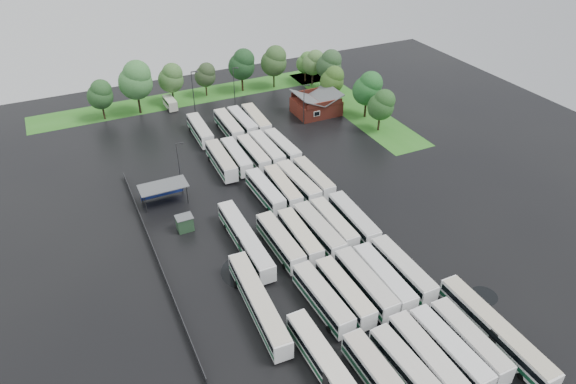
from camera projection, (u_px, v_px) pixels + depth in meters
name	position (u px, v px, depth m)	size (l,w,h in m)	color
ground	(310.00, 247.00, 79.82)	(160.00, 160.00, 0.00)	black
brick_building	(316.00, 106.00, 119.55)	(10.07, 8.60, 5.39)	maroon
wash_shed	(163.00, 187.00, 88.54)	(8.20, 4.20, 3.58)	#2D2D30
utility_hut	(185.00, 223.00, 82.74)	(2.70, 2.20, 2.62)	#224127
grass_strip_north	(198.00, 96.00, 129.23)	(80.00, 10.00, 0.01)	#2A6D1C
grass_strip_east	(352.00, 106.00, 124.20)	(10.00, 50.00, 0.01)	#2A6D1C
west_fence	(155.00, 254.00, 77.53)	(0.10, 50.00, 1.20)	#2D2D30
bus_r0c0	(380.00, 378.00, 57.72)	(2.82, 12.38, 3.43)	silver
bus_r0c1	(408.00, 370.00, 58.73)	(3.03, 12.00, 3.31)	silver
bus_r0c2	(427.00, 357.00, 60.07)	(2.72, 12.41, 3.45)	silver
bus_r0c3	(449.00, 349.00, 61.07)	(2.89, 12.37, 3.43)	silver
bus_r0c4	(469.00, 340.00, 62.20)	(2.65, 12.12, 3.37)	silver
bus_r1c0	(322.00, 298.00, 68.03)	(3.01, 12.37, 3.42)	silver
bus_r1c1	(344.00, 292.00, 69.08)	(2.68, 12.07, 3.35)	silver
bus_r1c2	(365.00, 283.00, 70.34)	(2.69, 12.56, 3.50)	silver
bus_r1c3	(383.00, 278.00, 71.20)	(2.90, 12.55, 3.48)	silver
bus_r1c4	(402.00, 269.00, 72.70)	(2.72, 12.54, 3.49)	silver
bus_r2c0	(280.00, 242.00, 77.93)	(2.80, 12.40, 3.44)	silver
bus_r2c1	(300.00, 236.00, 79.09)	(2.84, 12.00, 3.32)	silver
bus_r2c2	(319.00, 230.00, 80.16)	(2.88, 12.60, 3.50)	silver
bus_r2c3	(334.00, 224.00, 81.74)	(2.59, 11.86, 3.30)	silver
bus_r2c4	(353.00, 219.00, 82.61)	(2.99, 12.62, 3.50)	silver
bus_r3c1	(265.00, 191.00, 89.65)	(2.80, 11.95, 3.31)	silver
bus_r3c2	(283.00, 188.00, 90.53)	(2.91, 12.09, 3.35)	silver
bus_r3c3	(298.00, 183.00, 91.70)	(3.17, 12.52, 3.46)	silver
bus_r3c4	(313.00, 178.00, 93.20)	(2.69, 11.91, 3.30)	silver
bus_r4c0	(221.00, 160.00, 98.35)	(2.99, 12.61, 3.49)	silver
bus_r4c1	(236.00, 157.00, 99.74)	(2.86, 12.05, 3.34)	silver
bus_r4c2	(253.00, 154.00, 100.71)	(2.57, 11.99, 3.34)	silver
bus_r4c3	(267.00, 150.00, 101.89)	(2.70, 12.44, 3.46)	silver
bus_r4c4	(282.00, 147.00, 103.04)	(3.00, 12.06, 3.33)	silver
bus_r5c0	(200.00, 130.00, 109.08)	(2.96, 12.37, 3.42)	silver
bus_r5c2	(229.00, 126.00, 110.79)	(2.84, 12.59, 3.49)	silver
bus_r5c3	(242.00, 122.00, 112.47)	(2.73, 12.11, 3.36)	silver
bus_r5c4	(256.00, 120.00, 113.11)	(3.26, 12.67, 3.50)	silver
artic_bus_west_a	(331.00, 372.00, 58.39)	(2.82, 17.91, 3.32)	silver
artic_bus_west_b	(245.00, 239.00, 78.41)	(2.67, 18.13, 3.36)	silver
artic_bus_west_c	(258.00, 302.00, 67.45)	(3.39, 18.10, 3.34)	silver
artic_bus_east	(495.00, 331.00, 63.50)	(2.57, 17.92, 3.32)	silver
minibus	(170.00, 103.00, 122.28)	(2.29, 5.69, 2.46)	beige
tree_north_0	(100.00, 94.00, 114.61)	(5.74, 5.74, 9.51)	#332116
tree_north_1	(136.00, 80.00, 116.24)	(7.69, 7.69, 12.74)	black
tree_north_2	(171.00, 78.00, 122.11)	(6.04, 6.04, 10.00)	black
tree_north_3	(206.00, 75.00, 126.40)	(5.15, 5.15, 8.52)	#3D291B
tree_north_4	(242.00, 64.00, 128.08)	(6.64, 6.64, 11.01)	#392114
tree_north_5	(274.00, 61.00, 130.11)	(6.65, 6.65, 11.02)	black
tree_north_6	(306.00, 62.00, 134.62)	(4.89, 4.89, 8.09)	#302011
tree_east_0	(382.00, 105.00, 109.90)	(5.73, 5.73, 9.50)	#2F2216
tree_east_1	(368.00, 88.00, 115.18)	(6.58, 6.58, 10.90)	black
tree_east_2	(333.00, 80.00, 122.19)	(5.66, 5.66, 9.38)	black
tree_east_3	(330.00, 64.00, 128.64)	(6.41, 6.41, 10.61)	#3B2D1E
tree_east_4	(314.00, 62.00, 132.44)	(5.59, 5.58, 9.24)	black
lamp_post_ne	(304.00, 102.00, 112.86)	(1.43, 0.28, 9.30)	#2D2D30
lamp_post_nw	(179.00, 162.00, 91.19)	(1.39, 0.27, 9.04)	#2D2D30
lamp_post_back_w	(194.00, 91.00, 115.87)	(1.66, 0.32, 10.78)	#2D2D30
lamp_post_back_e	(234.00, 84.00, 121.72)	(1.43, 0.28, 9.30)	#2D2D30
puddle_0	(371.00, 325.00, 66.62)	(4.00, 4.00, 0.01)	black
puddle_1	(455.00, 339.00, 64.76)	(3.22, 3.22, 0.01)	black
puddle_2	(248.00, 271.00, 75.28)	(7.94, 7.94, 0.01)	black
puddle_3	(354.00, 252.00, 78.81)	(4.83, 4.83, 0.01)	black
puddle_4	(484.00, 296.00, 71.03)	(3.83, 3.83, 0.01)	black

